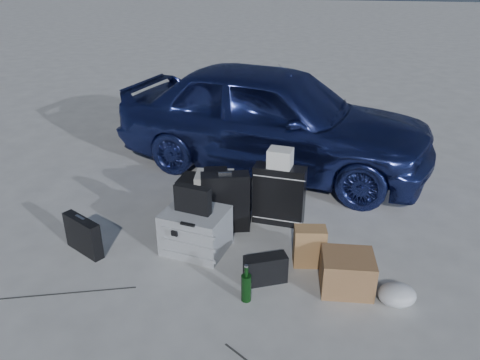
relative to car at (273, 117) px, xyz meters
name	(u,v)px	position (x,y,z in m)	size (l,w,h in m)	color
ground	(215,279)	(-0.20, -2.58, -0.70)	(60.00, 60.00, 0.00)	#BAB9B5
car	(273,117)	(0.00, 0.00, 0.00)	(1.65, 4.11, 1.40)	navy
pelican_case	(196,231)	(-0.49, -2.14, -0.49)	(0.59, 0.48, 0.43)	#97999C
laptop_bag	(193,199)	(-0.51, -2.15, -0.14)	(0.35, 0.09, 0.27)	black
briefcase	(83,235)	(-1.55, -2.36, -0.52)	(0.47, 0.10, 0.37)	black
suitcase_left	(225,202)	(-0.29, -1.71, -0.38)	(0.49, 0.18, 0.64)	black
suitcase_right	(279,195)	(0.24, -1.47, -0.38)	(0.54, 0.19, 0.65)	black
white_carton	(280,158)	(0.24, -1.46, 0.05)	(0.24, 0.19, 0.19)	silver
duffel_bag	(214,196)	(-0.49, -1.37, -0.50)	(0.78, 0.34, 0.39)	black
flat_box_white	(214,177)	(-0.48, -1.36, -0.27)	(0.41, 0.31, 0.07)	silver
flat_box_black	(216,172)	(-0.47, -1.36, -0.21)	(0.25, 0.18, 0.05)	black
kraft_bag	(309,246)	(0.60, -2.19, -0.51)	(0.29, 0.17, 0.39)	#AB864A
cardboard_box	(347,273)	(0.94, -2.49, -0.54)	(0.44, 0.38, 0.33)	#976C41
plastic_bag	(397,295)	(1.35, -2.62, -0.61)	(0.32, 0.27, 0.18)	silver
messenger_bag	(265,269)	(0.24, -2.52, -0.57)	(0.38, 0.14, 0.26)	black
green_bottle	(246,284)	(0.11, -2.80, -0.53)	(0.09, 0.09, 0.34)	black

